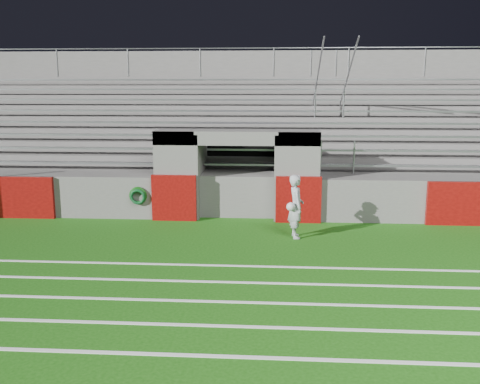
{
  "coord_description": "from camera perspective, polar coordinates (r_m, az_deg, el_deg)",
  "views": [
    {
      "loc": [
        1.15,
        -12.1,
        3.84
      ],
      "look_at": [
        0.2,
        1.8,
        1.1
      ],
      "focal_mm": 40.0,
      "sensor_mm": 36.0,
      "label": 1
    }
  ],
  "objects": [
    {
      "name": "stadium_structure",
      "position": [
        20.24,
        0.62,
        4.46
      ],
      "size": [
        26.0,
        8.48,
        5.42
      ],
      "color": "#575553",
      "rests_on": "ground"
    },
    {
      "name": "goalkeeper_with_ball",
      "position": [
        13.82,
        5.98,
        -1.53
      ],
      "size": [
        0.49,
        0.65,
        1.65
      ],
      "color": "#9EA1A7",
      "rests_on": "ground"
    },
    {
      "name": "ground",
      "position": [
        12.75,
        -1.46,
        -6.41
      ],
      "size": [
        90.0,
        90.0,
        0.0
      ],
      "primitive_type": "plane",
      "color": "#18510D",
      "rests_on": "ground"
    },
    {
      "name": "hose_coil",
      "position": [
        15.87,
        -10.84,
        -0.43
      ],
      "size": [
        0.53,
        0.14,
        0.53
      ],
      "color": "#0D450D",
      "rests_on": "ground"
    },
    {
      "name": "field_markings",
      "position": [
        8.15,
        -4.86,
        -16.98
      ],
      "size": [
        28.0,
        8.09,
        0.01
      ],
      "color": "white",
      "rests_on": "ground"
    }
  ]
}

